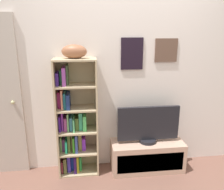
{
  "coord_description": "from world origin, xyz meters",
  "views": [
    {
      "loc": [
        -0.46,
        -1.75,
        1.81
      ],
      "look_at": [
        -0.14,
        0.85,
        1.06
      ],
      "focal_mm": 37.25,
      "sensor_mm": 36.0,
      "label": 1
    }
  ],
  "objects_px": {
    "football": "(74,51)",
    "television": "(148,125)",
    "tv_stand": "(147,155)",
    "bookshelf": "(74,123)"
  },
  "relations": [
    {
      "from": "bookshelf",
      "to": "television",
      "type": "distance_m",
      "value": 0.94
    },
    {
      "from": "football",
      "to": "tv_stand",
      "type": "relative_size",
      "value": 0.31
    },
    {
      "from": "bookshelf",
      "to": "tv_stand",
      "type": "xyz_separation_m",
      "value": [
        0.94,
        -0.08,
        -0.47
      ]
    },
    {
      "from": "football",
      "to": "television",
      "type": "bearing_deg",
      "value": -3.0
    },
    {
      "from": "football",
      "to": "television",
      "type": "relative_size",
      "value": 0.37
    },
    {
      "from": "bookshelf",
      "to": "tv_stand",
      "type": "relative_size",
      "value": 1.57
    },
    {
      "from": "tv_stand",
      "to": "television",
      "type": "distance_m",
      "value": 0.44
    },
    {
      "from": "bookshelf",
      "to": "tv_stand",
      "type": "bearing_deg",
      "value": -4.77
    },
    {
      "from": "bookshelf",
      "to": "football",
      "type": "relative_size",
      "value": 5.07
    },
    {
      "from": "tv_stand",
      "to": "television",
      "type": "relative_size",
      "value": 1.19
    }
  ]
}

